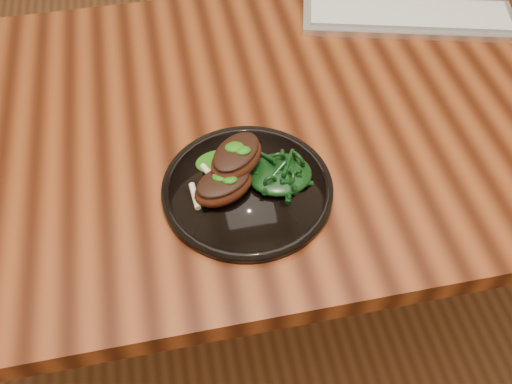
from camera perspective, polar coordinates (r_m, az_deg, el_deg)
The scene contains 7 objects.
desk at distance 1.10m, azimuth 3.11°, elevation 5.17°, with size 1.60×0.80×0.75m.
plate at distance 0.90m, azimuth -0.87°, elevation 0.33°, with size 0.27×0.27×0.02m.
lamb_chop_front at distance 0.87m, azimuth -3.31°, elevation 0.65°, with size 0.12×0.10×0.04m.
lamb_chop_back at distance 0.88m, azimuth -2.02°, elevation 3.49°, with size 0.12×0.12×0.05m.
herb_smear at distance 0.93m, azimuth -3.61°, elevation 3.08°, with size 0.08×0.05×0.01m, color #104907.
greens_heap at distance 0.90m, azimuth 2.41°, elevation 2.07°, with size 0.10×0.10×0.04m.
keyboard at distance 1.30m, azimuth 15.00°, elevation 16.58°, with size 0.46×0.24×0.02m.
Camera 1 is at (-0.21, -0.74, 1.46)m, focal length 40.00 mm.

